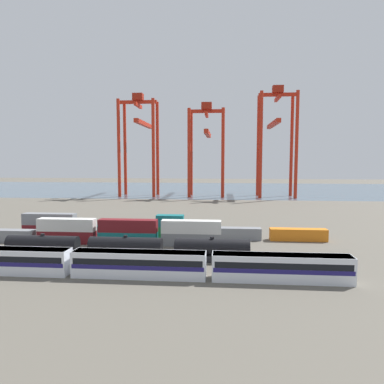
# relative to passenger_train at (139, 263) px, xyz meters

# --- Properties ---
(ground_plane) EXTENTS (420.00, 420.00, 0.00)m
(ground_plane) POSITION_rel_passenger_train_xyz_m (6.44, 62.27, -2.14)
(ground_plane) COLOR #5B564C
(harbour_water) EXTENTS (400.00, 110.00, 0.01)m
(harbour_water) POSITION_rel_passenger_train_xyz_m (6.44, 157.35, -2.14)
(harbour_water) COLOR #475B6B
(harbour_water) RESTS_ON ground_plane
(passenger_train) EXTENTS (61.59, 3.14, 3.90)m
(passenger_train) POSITION_rel_passenger_train_xyz_m (0.00, 0.00, 0.00)
(passenger_train) COLOR silver
(passenger_train) RESTS_ON ground_plane
(freight_tank_row) EXTENTS (43.31, 2.78, 4.24)m
(freight_tank_row) POSITION_rel_passenger_train_xyz_m (-4.63, 9.24, -0.16)
(freight_tank_row) COLOR #232326
(freight_tank_row) RESTS_ON ground_plane
(shipping_container_0) EXTENTS (12.10, 2.44, 2.60)m
(shipping_container_0) POSITION_rel_passenger_train_xyz_m (-33.28, 19.84, -0.84)
(shipping_container_0) COLOR slate
(shipping_container_0) RESTS_ON ground_plane
(shipping_container_1) EXTENTS (12.10, 2.44, 2.60)m
(shipping_container_1) POSITION_rel_passenger_train_xyz_m (-20.18, 19.84, -0.84)
(shipping_container_1) COLOR maroon
(shipping_container_1) RESTS_ON ground_plane
(shipping_container_2) EXTENTS (12.10, 2.44, 2.60)m
(shipping_container_2) POSITION_rel_passenger_train_xyz_m (-20.18, 19.84, 1.76)
(shipping_container_2) COLOR silver
(shipping_container_2) RESTS_ON shipping_container_1
(shipping_container_3) EXTENTS (12.10, 2.44, 2.60)m
(shipping_container_3) POSITION_rel_passenger_train_xyz_m (-7.07, 19.84, -0.84)
(shipping_container_3) COLOR #146066
(shipping_container_3) RESTS_ON ground_plane
(shipping_container_4) EXTENTS (12.10, 2.44, 2.60)m
(shipping_container_4) POSITION_rel_passenger_train_xyz_m (-7.07, 19.84, 1.76)
(shipping_container_4) COLOR maroon
(shipping_container_4) RESTS_ON shipping_container_3
(shipping_container_5) EXTENTS (12.10, 2.44, 2.60)m
(shipping_container_5) POSITION_rel_passenger_train_xyz_m (6.03, 19.84, -0.84)
(shipping_container_5) COLOR slate
(shipping_container_5) RESTS_ON ground_plane
(shipping_container_6) EXTENTS (12.10, 2.44, 2.60)m
(shipping_container_6) POSITION_rel_passenger_train_xyz_m (6.03, 19.84, 1.76)
(shipping_container_6) COLOR silver
(shipping_container_6) RESTS_ON shipping_container_5
(shipping_container_7) EXTENTS (12.10, 2.44, 2.60)m
(shipping_container_7) POSITION_rel_passenger_train_xyz_m (-27.26, 26.31, -0.84)
(shipping_container_7) COLOR maroon
(shipping_container_7) RESTS_ON ground_plane
(shipping_container_8) EXTENTS (12.10, 2.44, 2.60)m
(shipping_container_8) POSITION_rel_passenger_train_xyz_m (-27.26, 26.31, 1.76)
(shipping_container_8) COLOR slate
(shipping_container_8) RESTS_ON shipping_container_7
(shipping_container_9) EXTENTS (12.10, 2.44, 2.60)m
(shipping_container_9) POSITION_rel_passenger_train_xyz_m (-13.27, 26.31, -0.84)
(shipping_container_9) COLOR #146066
(shipping_container_9) RESTS_ON ground_plane
(shipping_container_10) EXTENTS (6.04, 2.44, 2.60)m
(shipping_container_10) POSITION_rel_passenger_train_xyz_m (0.72, 26.31, -0.84)
(shipping_container_10) COLOR #197538
(shipping_container_10) RESTS_ON ground_plane
(shipping_container_11) EXTENTS (6.04, 2.44, 2.60)m
(shipping_container_11) POSITION_rel_passenger_train_xyz_m (0.72, 26.31, 1.76)
(shipping_container_11) COLOR #146066
(shipping_container_11) RESTS_ON shipping_container_10
(shipping_container_12) EXTENTS (12.10, 2.44, 2.60)m
(shipping_container_12) POSITION_rel_passenger_train_xyz_m (14.71, 26.31, -0.84)
(shipping_container_12) COLOR slate
(shipping_container_12) RESTS_ON ground_plane
(shipping_container_13) EXTENTS (12.10, 2.44, 2.60)m
(shipping_container_13) POSITION_rel_passenger_train_xyz_m (28.70, 26.31, -0.84)
(shipping_container_13) COLOR orange
(shipping_container_13) RESTS_ON ground_plane
(gantry_crane_west) EXTENTS (18.01, 35.76, 48.75)m
(gantry_crane_west) POSITION_rel_passenger_train_xyz_m (-28.12, 119.92, 27.41)
(gantry_crane_west) COLOR red
(gantry_crane_west) RESTS_ON ground_plane
(gantry_crane_central) EXTENTS (17.14, 37.71, 44.09)m
(gantry_crane_central) POSITION_rel_passenger_train_xyz_m (4.55, 120.39, 24.49)
(gantry_crane_central) COLOR red
(gantry_crane_central) RESTS_ON ground_plane
(gantry_crane_east) EXTENTS (17.41, 36.69, 51.18)m
(gantry_crane_east) POSITION_rel_passenger_train_xyz_m (37.21, 119.90, 28.28)
(gantry_crane_east) COLOR red
(gantry_crane_east) RESTS_ON ground_plane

